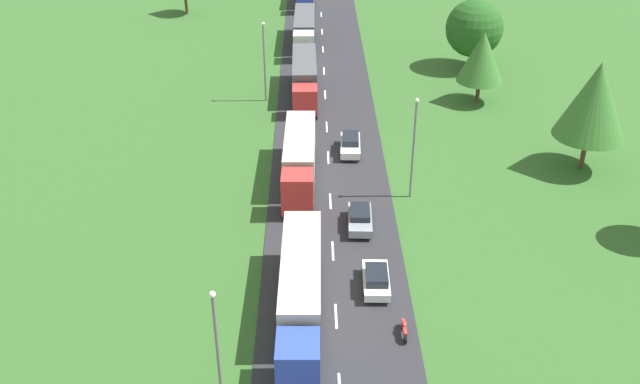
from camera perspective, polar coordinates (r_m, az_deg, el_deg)
road at (r=55.15m, az=0.91°, el=-2.58°), size 10.00×140.00×0.06m
lane_marking_centre at (r=50.39m, az=1.09°, el=-6.12°), size 0.16×119.71×0.01m
truck_lead at (r=45.15m, az=-1.55°, el=-7.77°), size 2.66×13.98×3.71m
truck_second at (r=59.73m, az=-1.64°, el=2.66°), size 2.68×12.38×3.80m
truck_third at (r=76.49m, az=-1.23°, el=9.08°), size 2.61×12.27×3.80m
truck_fourth at (r=91.67m, az=-1.24°, el=12.72°), size 2.60×13.00×3.58m
car_second at (r=48.38m, az=4.47°, el=-6.88°), size 1.84×3.99×1.48m
car_third at (r=54.54m, az=3.18°, el=-2.07°), size 1.91×4.21×1.41m
car_fourth at (r=65.22m, az=2.41°, el=3.81°), size 1.95×4.41×1.55m
motorcycle_courier at (r=45.14m, az=6.67°, el=-10.70°), size 0.28×1.94×0.91m
lamppost_lead at (r=37.97m, az=-8.11°, el=-12.12°), size 0.36×0.36×8.25m
lamppost_second at (r=56.89m, az=7.42°, el=3.79°), size 0.36×0.36×8.63m
lamppost_third at (r=74.76m, az=-4.42°, el=10.52°), size 0.36×0.36×8.41m
tree_birch at (r=64.32m, az=20.88°, el=6.81°), size 5.97×5.97×9.70m
tree_maple at (r=85.49m, az=12.10°, el=12.54°), size 6.50×6.50×7.95m
tree_pine at (r=75.92m, az=12.68°, el=10.40°), size 4.76×4.76×7.58m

